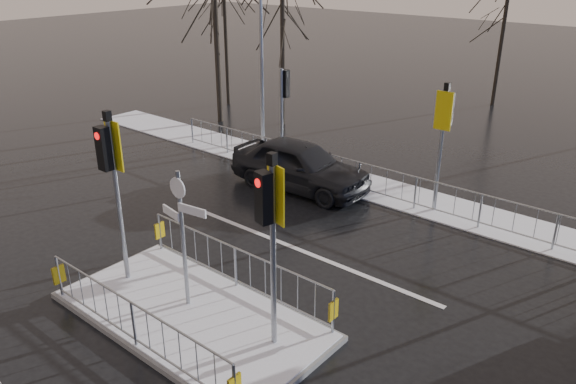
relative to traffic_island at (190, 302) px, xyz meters
The scene contains 10 objects.
ground 0.39m from the traffic_island, 42.90° to the right, with size 120.00×120.00×0.00m, color black.
snow_verge 8.60m from the traffic_island, 89.92° to the left, with size 30.00×2.00×0.04m, color white.
lane_markings 0.52m from the traffic_island, 88.07° to the right, with size 8.00×11.38×0.01m.
traffic_island is the anchor object (origin of this frame).
far_kerb_fixtures 8.11m from the traffic_island, 87.84° to the left, with size 18.00×0.65×3.83m.
car_far_lane 7.57m from the traffic_island, 110.75° to the left, with size 1.91×4.74×1.61m, color black.
tree_near_b 15.57m from the traffic_island, 122.60° to the left, with size 4.00×4.00×7.55m.
tree_near_c 18.84m from the traffic_island, 132.79° to the left, with size 3.50×3.50×6.61m.
tree_far_a 22.52m from the traffic_island, 95.17° to the left, with size 3.75×3.75×7.08m.
street_lamp_left 12.17m from the traffic_island, 124.07° to the left, with size 1.25×0.18×8.20m.
Camera 1 is at (7.92, -6.31, 7.15)m, focal length 35.00 mm.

